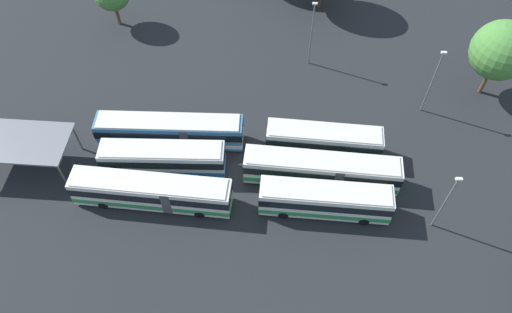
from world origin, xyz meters
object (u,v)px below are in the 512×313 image
(bus_row1_slot0, at_px, (171,131))
(lamp_post_by_building, at_px, (446,201))
(bus_row0_slot0, at_px, (324,141))
(bus_row0_slot1, at_px, (322,170))
(tree_west_edge, at_px, (501,50))
(lamp_post_far_corner, at_px, (312,32))
(maintenance_shelter, at_px, (13,142))
(lamp_post_mid_lot, at_px, (433,80))
(bus_row1_slot2, at_px, (152,192))
(bus_row0_slot2, at_px, (325,200))
(bus_row1_slot1, at_px, (163,158))

(bus_row1_slot0, height_order, lamp_post_by_building, lamp_post_by_building)
(bus_row0_slot0, distance_m, bus_row1_slot0, 16.16)
(bus_row0_slot1, xyz_separation_m, lamp_post_by_building, (-10.48, 4.80, 2.51))
(lamp_post_by_building, bearing_deg, tree_west_edge, -116.37)
(bus_row0_slot1, height_order, lamp_post_far_corner, lamp_post_far_corner)
(maintenance_shelter, bearing_deg, lamp_post_by_building, 171.96)
(bus_row0_slot0, relative_size, bus_row1_slot0, 0.78)
(bus_row1_slot0, distance_m, lamp_post_mid_lot, 28.52)
(bus_row1_slot2, xyz_separation_m, lamp_post_by_building, (-26.96, 1.66, 2.51))
(bus_row0_slot0, relative_size, bus_row0_slot1, 0.77)
(maintenance_shelter, height_order, tree_west_edge, tree_west_edge)
(bus_row1_slot2, height_order, lamp_post_far_corner, lamp_post_far_corner)
(lamp_post_mid_lot, xyz_separation_m, tree_west_edge, (-7.45, -3.17, 1.58))
(lamp_post_far_corner, bearing_deg, bus_row0_slot0, 94.12)
(tree_west_edge, bearing_deg, bus_row1_slot2, 24.61)
(maintenance_shelter, height_order, lamp_post_by_building, lamp_post_by_building)
(bus_row0_slot2, height_order, bus_row1_slot0, same)
(bus_row0_slot0, height_order, bus_row1_slot2, same)
(bus_row0_slot0, distance_m, bus_row1_slot2, 18.16)
(bus_row0_slot0, height_order, lamp_post_far_corner, lamp_post_far_corner)
(bus_row1_slot2, distance_m, lamp_post_mid_lot, 31.58)
(bus_row1_slot2, bearing_deg, lamp_post_far_corner, -127.24)
(bus_row1_slot0, distance_m, tree_west_edge, 36.62)
(tree_west_edge, bearing_deg, lamp_post_mid_lot, 23.03)
(bus_row1_slot1, xyz_separation_m, tree_west_edge, (-35.50, -12.47, 4.44))
(lamp_post_mid_lot, bearing_deg, bus_row1_slot1, 18.34)
(bus_row1_slot1, height_order, lamp_post_by_building, lamp_post_by_building)
(bus_row0_slot2, relative_size, maintenance_shelter, 1.13)
(lamp_post_far_corner, height_order, lamp_post_mid_lot, lamp_post_far_corner)
(bus_row1_slot0, relative_size, lamp_post_mid_lot, 1.79)
(maintenance_shelter, relative_size, lamp_post_mid_lot, 1.29)
(lamp_post_mid_lot, bearing_deg, bus_row1_slot2, 25.02)
(bus_row1_slot1, distance_m, lamp_post_mid_lot, 29.68)
(lamp_post_by_building, distance_m, tree_west_edge, 20.33)
(bus_row0_slot1, height_order, lamp_post_mid_lot, lamp_post_mid_lot)
(bus_row1_slot0, bearing_deg, bus_row0_slot1, 164.12)
(bus_row0_slot1, distance_m, tree_west_edge, 24.01)
(bus_row0_slot1, relative_size, lamp_post_by_building, 1.96)
(bus_row1_slot1, bearing_deg, bus_row0_slot0, -170.18)
(bus_row0_slot1, relative_size, bus_row1_slot1, 1.24)
(bus_row0_slot2, distance_m, bus_row1_slot1, 16.73)
(bus_row0_slot1, xyz_separation_m, lamp_post_mid_lot, (-12.02, -10.16, 2.86))
(bus_row0_slot2, relative_size, lamp_post_mid_lot, 1.46)
(bus_row0_slot0, bearing_deg, bus_row1_slot0, -2.82)
(bus_row0_slot1, xyz_separation_m, maintenance_shelter, (30.70, -1.01, 1.90))
(tree_west_edge, bearing_deg, bus_row1_slot1, 19.35)
(bus_row1_slot1, relative_size, lamp_post_by_building, 1.58)
(maintenance_shelter, bearing_deg, bus_row1_slot0, -166.87)
(lamp_post_far_corner, bearing_deg, bus_row1_slot2, 52.76)
(bus_row1_slot2, bearing_deg, bus_row0_slot2, 178.76)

